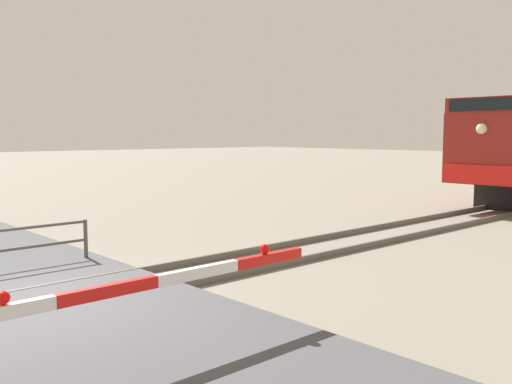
{
  "coord_description": "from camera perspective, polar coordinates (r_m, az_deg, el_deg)",
  "views": [
    {
      "loc": [
        8.81,
        -3.1,
        2.74
      ],
      "look_at": [
        0.81,
        4.17,
        1.63
      ],
      "focal_mm": 39.76,
      "sensor_mm": 36.0,
      "label": 1
    }
  ],
  "objects": [
    {
      "name": "ground_plane",
      "position": [
        9.73,
        -22.33,
        -10.93
      ],
      "size": [
        160.0,
        160.0,
        0.0
      ],
      "primitive_type": "plane",
      "color": "gray"
    },
    {
      "name": "rail_track_left",
      "position": [
        10.36,
        -23.72,
        -9.53
      ],
      "size": [
        0.08,
        80.0,
        0.15
      ],
      "primitive_type": "cube",
      "color": "#59544C",
      "rests_on": "ground_plane"
    },
    {
      "name": "rail_track_right",
      "position": [
        9.06,
        -20.76,
        -11.61
      ],
      "size": [
        0.08,
        80.0,
        0.15
      ],
      "primitive_type": "cube",
      "color": "#59544C",
      "rests_on": "ground_plane"
    },
    {
      "name": "road_surface",
      "position": [
        9.71,
        -22.34,
        -10.53
      ],
      "size": [
        36.0,
        4.95,
        0.14
      ],
      "primitive_type": "cube",
      "color": "#47474C",
      "rests_on": "ground_plane"
    },
    {
      "name": "guard_railing",
      "position": [
        11.96,
        -22.69,
        -4.77
      ],
      "size": [
        0.08,
        2.8,
        0.95
      ],
      "color": "#4C4742",
      "rests_on": "ground_plane"
    }
  ]
}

